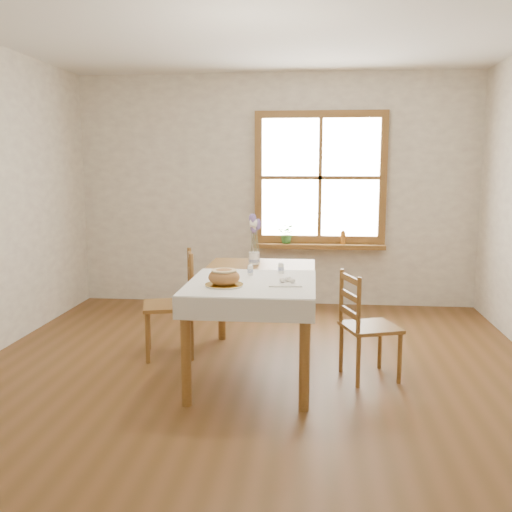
{
  "coord_description": "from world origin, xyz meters",
  "views": [
    {
      "loc": [
        0.43,
        -3.98,
        1.59
      ],
      "look_at": [
        0.0,
        0.3,
        0.9
      ],
      "focal_mm": 40.0,
      "sensor_mm": 36.0,
      "label": 1
    }
  ],
  "objects": [
    {
      "name": "eggs",
      "position": [
        0.24,
        -0.07,
        0.79
      ],
      "size": [
        0.19,
        0.17,
        0.04
      ],
      "primitive_type": null,
      "rotation": [
        0.0,
        0.0,
        0.07
      ],
      "color": "white",
      "rests_on": "egg_napkin"
    },
    {
      "name": "dining_table",
      "position": [
        0.0,
        0.3,
        0.66
      ],
      "size": [
        0.9,
        1.6,
        0.75
      ],
      "color": "brown",
      "rests_on": "ground"
    },
    {
      "name": "pepper_shaker",
      "position": [
        0.19,
        0.34,
        0.8
      ],
      "size": [
        0.05,
        0.05,
        0.09
      ],
      "primitive_type": "cylinder",
      "rotation": [
        0.0,
        0.0,
        -0.19
      ],
      "color": "white",
      "rests_on": "table_linen"
    },
    {
      "name": "lavender_bouquet",
      "position": [
        -0.06,
        0.75,
        1.01
      ],
      "size": [
        0.16,
        0.16,
        0.31
      ],
      "primitive_type": null,
      "color": "#64508E",
      "rests_on": "flower_vase"
    },
    {
      "name": "room_walls",
      "position": [
        0.0,
        0.0,
        1.71
      ],
      "size": [
        4.6,
        5.1,
        2.65
      ],
      "color": "white",
      "rests_on": "ground"
    },
    {
      "name": "ground",
      "position": [
        0.0,
        0.0,
        0.0
      ],
      "size": [
        5.0,
        5.0,
        0.0
      ],
      "primitive_type": "plane",
      "color": "brown",
      "rests_on": "ground"
    },
    {
      "name": "bread_plate",
      "position": [
        -0.18,
        -0.16,
        0.77
      ],
      "size": [
        0.31,
        0.31,
        0.01
      ],
      "primitive_type": "cylinder",
      "rotation": [
        0.0,
        0.0,
        0.24
      ],
      "color": "white",
      "rests_on": "table_linen"
    },
    {
      "name": "flower_vase",
      "position": [
        -0.06,
        0.75,
        0.8
      ],
      "size": [
        0.11,
        0.11,
        0.1
      ],
      "primitive_type": "cylinder",
      "rotation": [
        0.0,
        0.0,
        0.22
      ],
      "color": "white",
      "rests_on": "dining_table"
    },
    {
      "name": "chair_left",
      "position": [
        -0.76,
        0.56,
        0.44
      ],
      "size": [
        0.53,
        0.51,
        0.89
      ],
      "primitive_type": null,
      "rotation": [
        0.0,
        0.0,
        -1.31
      ],
      "color": "brown",
      "rests_on": "ground"
    },
    {
      "name": "window",
      "position": [
        0.5,
        2.47,
        1.45
      ],
      "size": [
        1.46,
        0.08,
        1.46
      ],
      "color": "brown",
      "rests_on": "ground"
    },
    {
      "name": "table_linen",
      "position": [
        0.0,
        -0.0,
        0.76
      ],
      "size": [
        0.91,
        0.99,
        0.01
      ],
      "primitive_type": "cube",
      "color": "silver",
      "rests_on": "dining_table"
    },
    {
      "name": "egg_napkin",
      "position": [
        0.24,
        -0.07,
        0.77
      ],
      "size": [
        0.24,
        0.21,
        0.01
      ],
      "primitive_type": "cube",
      "rotation": [
        0.0,
        0.0,
        0.07
      ],
      "color": "silver",
      "rests_on": "table_linen"
    },
    {
      "name": "potted_plant",
      "position": [
        0.14,
        2.4,
        0.8
      ],
      "size": [
        0.24,
        0.26,
        0.17
      ],
      "primitive_type": "imported",
      "rotation": [
        0.0,
        0.0,
        -0.25
      ],
      "color": "#3B7E32",
      "rests_on": "window_sill"
    },
    {
      "name": "amber_bottle",
      "position": [
        0.77,
        2.4,
        0.79
      ],
      "size": [
        0.06,
        0.06,
        0.16
      ],
      "primitive_type": "cylinder",
      "rotation": [
        0.0,
        0.0,
        -0.08
      ],
      "color": "#A6631E",
      "rests_on": "window_sill"
    },
    {
      "name": "window_sill",
      "position": [
        0.5,
        2.4,
        0.69
      ],
      "size": [
        1.46,
        0.2,
        0.05
      ],
      "color": "brown",
      "rests_on": "ground"
    },
    {
      "name": "bread_loaf",
      "position": [
        -0.18,
        -0.16,
        0.83
      ],
      "size": [
        0.22,
        0.22,
        0.12
      ],
      "primitive_type": "ellipsoid",
      "color": "#AC783D",
      "rests_on": "bread_plate"
    },
    {
      "name": "salt_shaker",
      "position": [
        -0.04,
        0.24,
        0.8
      ],
      "size": [
        0.05,
        0.05,
        0.08
      ],
      "primitive_type": "cylinder",
      "rotation": [
        0.0,
        0.0,
        0.15
      ],
      "color": "white",
      "rests_on": "table_linen"
    },
    {
      "name": "chair_right",
      "position": [
        0.87,
        0.2,
        0.41
      ],
      "size": [
        0.5,
        0.49,
        0.81
      ],
      "primitive_type": null,
      "rotation": [
        0.0,
        0.0,
        1.91
      ],
      "color": "brown",
      "rests_on": "ground"
    }
  ]
}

